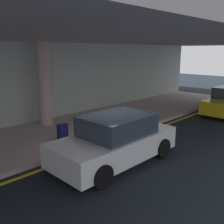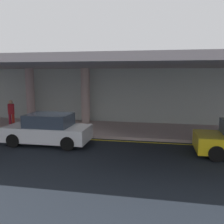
# 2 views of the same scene
# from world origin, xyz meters

# --- Properties ---
(ground_plane) EXTENTS (60.00, 60.00, 0.00)m
(ground_plane) POSITION_xyz_m (0.00, 0.00, 0.00)
(ground_plane) COLOR black
(sidewalk) EXTENTS (26.00, 4.20, 0.15)m
(sidewalk) POSITION_xyz_m (0.00, 3.10, 0.07)
(sidewalk) COLOR #B6A09E
(sidewalk) RESTS_ON ground
(lane_stripe_yellow) EXTENTS (26.00, 0.14, 0.01)m
(lane_stripe_yellow) POSITION_xyz_m (0.00, 0.72, 0.00)
(lane_stripe_yellow) COLOR yellow
(lane_stripe_yellow) RESTS_ON ground
(support_column_left_mid) EXTENTS (0.58, 0.58, 3.65)m
(support_column_left_mid) POSITION_xyz_m (0.00, 4.36, 1.97)
(support_column_left_mid) COLOR #BDA29C
(support_column_left_mid) RESTS_ON sidewalk
(ceiling_overhang) EXTENTS (28.00, 13.20, 0.30)m
(ceiling_overhang) POSITION_xyz_m (0.00, 2.60, 3.95)
(ceiling_overhang) COLOR #9B9093
(ceiling_overhang) RESTS_ON support_column_far_left
(terminal_back_wall) EXTENTS (26.00, 0.30, 3.80)m
(terminal_back_wall) POSITION_xyz_m (0.00, 5.35, 1.90)
(terminal_back_wall) COLOR #B2BBB7
(terminal_back_wall) RESTS_ON ground
(car_white) EXTENTS (4.10, 1.92, 1.50)m
(car_white) POSITION_xyz_m (-0.47, -0.43, 0.71)
(car_white) COLOR white
(car_white) RESTS_ON ground
(suitcase_upright_primary) EXTENTS (0.36, 0.22, 0.90)m
(suitcase_upright_primary) POSITION_xyz_m (-0.71, 2.06, 0.46)
(suitcase_upright_primary) COLOR #181553
(suitcase_upright_primary) RESTS_ON sidewalk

